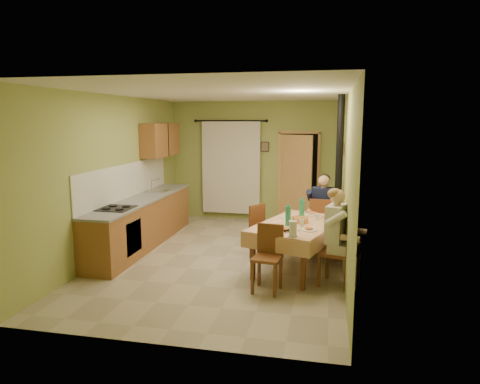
% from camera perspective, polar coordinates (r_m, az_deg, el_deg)
% --- Properties ---
extents(floor, '(4.00, 6.00, 0.01)m').
position_cam_1_polar(floor, '(7.55, -2.03, -8.69)').
color(floor, tan).
rests_on(floor, ground).
extents(room_shell, '(4.04, 6.04, 2.82)m').
position_cam_1_polar(room_shell, '(7.19, -2.12, 5.21)').
color(room_shell, '#99A655').
rests_on(room_shell, ground).
extents(kitchen_run, '(0.64, 3.64, 1.56)m').
position_cam_1_polar(kitchen_run, '(8.34, -12.88, -3.74)').
color(kitchen_run, brown).
rests_on(kitchen_run, ground).
extents(upper_cabinets, '(0.35, 1.40, 0.70)m').
position_cam_1_polar(upper_cabinets, '(9.37, -10.55, 6.86)').
color(upper_cabinets, brown).
rests_on(upper_cabinets, room_shell).
extents(curtain, '(1.70, 0.07, 2.22)m').
position_cam_1_polar(curtain, '(10.18, -1.21, 3.35)').
color(curtain, black).
rests_on(curtain, ground).
extents(doorway, '(0.96, 0.43, 2.15)m').
position_cam_1_polar(doorway, '(9.96, 7.65, 1.90)').
color(doorway, black).
rests_on(doorway, ground).
extents(dining_table, '(1.59, 2.04, 0.76)m').
position_cam_1_polar(dining_table, '(6.93, 7.73, -7.18)').
color(dining_table, tan).
rests_on(dining_table, ground).
extents(tableware, '(0.63, 1.68, 0.33)m').
position_cam_1_polar(tableware, '(6.72, 7.62, -3.78)').
color(tableware, white).
rests_on(tableware, dining_table).
extents(chair_far, '(0.47, 0.47, 1.00)m').
position_cam_1_polar(chair_far, '(7.90, 10.88, -5.84)').
color(chair_far, brown).
rests_on(chair_far, ground).
extents(chair_near, '(0.42, 0.42, 0.93)m').
position_cam_1_polar(chair_near, '(6.06, 3.64, -10.49)').
color(chair_near, brown).
rests_on(chair_near, ground).
extents(chair_right, '(0.56, 0.56, 1.01)m').
position_cam_1_polar(chair_right, '(6.41, 12.87, -9.56)').
color(chair_right, brown).
rests_on(chair_right, ground).
extents(chair_left, '(0.52, 0.52, 0.93)m').
position_cam_1_polar(chair_left, '(7.44, 3.13, -6.66)').
color(chair_left, brown).
rests_on(chair_left, ground).
extents(man_far, '(0.60, 0.48, 1.39)m').
position_cam_1_polar(man_far, '(7.78, 11.03, -1.63)').
color(man_far, '#141938').
rests_on(man_far, chair_far).
extents(man_right, '(0.57, 0.64, 1.39)m').
position_cam_1_polar(man_right, '(6.25, 12.93, -4.44)').
color(man_right, silver).
rests_on(man_right, chair_right).
extents(stove_flue, '(0.24, 0.24, 2.80)m').
position_cam_1_polar(stove_flue, '(7.69, 12.91, -0.73)').
color(stove_flue, black).
rests_on(stove_flue, ground).
extents(picture_back, '(0.19, 0.03, 0.23)m').
position_cam_1_polar(picture_back, '(10.06, 3.34, 6.04)').
color(picture_back, black).
rests_on(picture_back, room_shell).
extents(picture_right, '(0.03, 0.31, 0.21)m').
position_cam_1_polar(picture_right, '(8.19, 13.54, 5.69)').
color(picture_right, brown).
rests_on(picture_right, room_shell).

